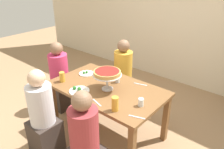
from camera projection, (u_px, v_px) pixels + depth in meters
name	position (u px, v px, depth m)	size (l,w,h in m)	color
ground_plane	(108.00, 132.00, 3.24)	(12.00, 12.00, 0.00)	#9E7A56
rear_partition	(184.00, 13.00, 4.15)	(8.00, 0.12, 2.80)	beige
dining_table	(107.00, 93.00, 2.96)	(1.51, 0.90, 0.74)	brown
diner_near_left	(43.00, 119.00, 2.71)	(0.34, 0.34, 1.15)	#382D28
diner_head_west	(60.00, 81.00, 3.63)	(0.34, 0.34, 1.15)	#382D28
diner_far_left	(123.00, 78.00, 3.74)	(0.34, 0.34, 1.15)	#382D28
diner_near_right	(85.00, 147.00, 2.29)	(0.34, 0.34, 1.15)	#382D28
deep_dish_pizza_stand	(107.00, 74.00, 2.78)	(0.37, 0.37, 0.26)	silver
salad_plate_near_diner	(86.00, 73.00, 3.29)	(0.22, 0.22, 0.05)	white
salad_plate_far_diner	(79.00, 90.00, 2.82)	(0.26, 0.26, 0.06)	white
beer_glass_amber_tall	(62.00, 77.00, 3.04)	(0.08, 0.08, 0.14)	gold
beer_glass_amber_short	(115.00, 104.00, 2.41)	(0.08, 0.08, 0.17)	gold
water_glass_clear_near	(105.00, 73.00, 3.22)	(0.07, 0.07, 0.09)	white
water_glass_clear_far	(141.00, 102.00, 2.51)	(0.06, 0.06, 0.09)	white
water_glass_clear_spare	(118.00, 78.00, 3.03)	(0.06, 0.06, 0.11)	white
cutlery_fork_near	(141.00, 84.00, 2.99)	(0.18, 0.02, 0.01)	silver
cutlery_knife_near	(97.00, 103.00, 2.58)	(0.18, 0.02, 0.01)	silver
cutlery_fork_far	(137.00, 117.00, 2.33)	(0.18, 0.02, 0.01)	silver
cutlery_knife_far	(115.00, 75.00, 3.25)	(0.18, 0.02, 0.01)	silver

